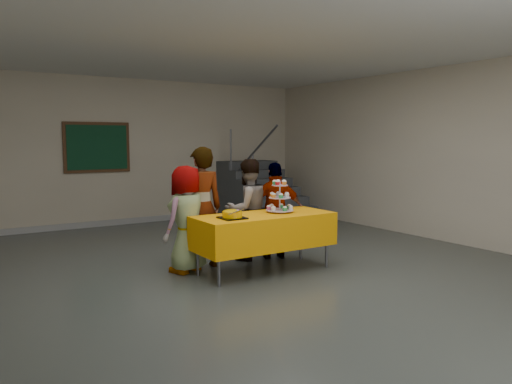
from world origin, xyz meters
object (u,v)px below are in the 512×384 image
cupcake_stand (280,199)px  schoolchild_a (187,219)px  schoolchild_b (201,207)px  schoolchild_c (247,210)px  staircase (260,197)px  bear_cake (232,214)px  noticeboard (97,147)px  schoolchild_d (276,211)px  bake_table (264,230)px

cupcake_stand → schoolchild_a: (-1.16, 0.50, -0.24)m
schoolchild_a → schoolchild_b: size_ratio=0.85×
schoolchild_c → staircase: (2.26, 3.11, -0.25)m
bear_cake → schoolchild_c: 1.05m
noticeboard → schoolchild_a: bearing=-89.4°
schoolchild_d → staircase: (1.86, 3.27, -0.22)m
cupcake_stand → bear_cake: cupcake_stand is taller
staircase → noticeboard: 3.61m
bake_table → schoolchild_a: (-0.87, 0.54, 0.15)m
bake_table → schoolchild_d: (0.56, 0.53, 0.16)m
noticeboard → bake_table: bearing=-78.9°
bake_table → bear_cake: size_ratio=5.25×
noticeboard → schoolchild_c: bearing=-74.7°
schoolchild_a → staircase: staircase is taller
bear_cake → staircase: 4.89m
bake_table → schoolchild_d: schoolchild_d is taller
schoolchild_a → schoolchild_d: size_ratio=1.00×
schoolchild_b → bear_cake: bearing=104.9°
bake_table → noticeboard: noticeboard is taller
cupcake_stand → noticeboard: noticeboard is taller
cupcake_stand → schoolchild_d: (0.28, 0.48, -0.24)m
bake_table → cupcake_stand: bearing=9.2°
schoolchild_b → schoolchild_c: (0.77, 0.03, -0.09)m
schoolchild_c → staircase: bearing=-126.3°
schoolchild_a → bear_cake: bearing=94.4°
bear_cake → noticeboard: (-0.38, 4.72, 0.77)m
schoolchild_b → noticeboard: noticeboard is taller
cupcake_stand → schoolchild_a: 1.28m
staircase → noticeboard: size_ratio=1.85×
cupcake_stand → schoolchild_b: (-0.88, 0.62, -0.12)m
bake_table → bear_cake: bear_cake is taller
schoolchild_d → schoolchild_a: bearing=21.8°
schoolchild_d → noticeboard: size_ratio=1.10×
bake_table → cupcake_stand: (0.28, 0.05, 0.40)m
schoolchild_b → schoolchild_c: schoolchild_b is taller
schoolchild_b → staircase: staircase is taller
cupcake_stand → noticeboard: size_ratio=0.34×
bear_cake → staircase: (2.95, 3.89, -0.34)m
bear_cake → schoolchild_a: 0.72m
bake_table → bear_cake: bearing=-171.3°
bake_table → noticeboard: 4.84m
cupcake_stand → bear_cake: size_ratio=1.24×
cupcake_stand → staircase: staircase is taller
schoolchild_c → bake_table: bearing=76.1°
bear_cake → cupcake_stand: bearing=8.9°
bake_table → staircase: size_ratio=0.78×
schoolchild_a → staircase: size_ratio=0.59×
cupcake_stand → bear_cake: 0.84m
cupcake_stand → schoolchild_b: 1.08m
schoolchild_a → schoolchild_c: 1.05m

